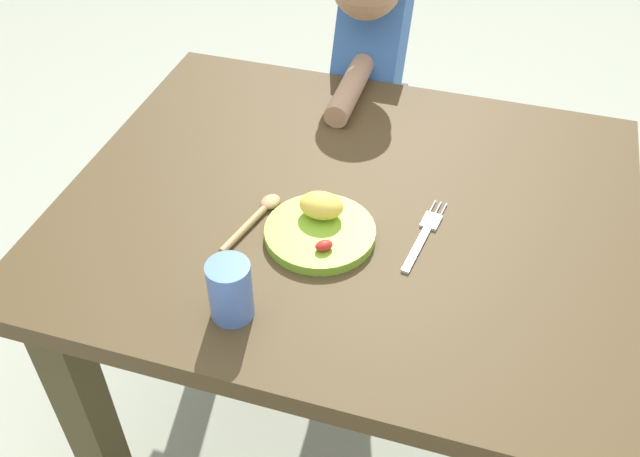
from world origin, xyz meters
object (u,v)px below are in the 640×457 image
Objects in this scene: drinking_cup at (230,290)px; person at (368,114)px; fork at (424,235)px; plate at (320,227)px; spoon at (257,216)px.

person is (0.01, 0.89, -0.22)m from drinking_cup.
fork is at bearing 45.93° from drinking_cup.
fork is 1.92× the size of drinking_cup.
person is at bearing 95.86° from plate.
fork is at bearing -68.52° from spoon.
drinking_cup is 0.10× the size of person.
spoon is 0.17× the size of person.
drinking_cup reaches higher than fork.
drinking_cup reaches higher than plate.
plate is 0.20× the size of person.
person reaches higher than plate.
drinking_cup is (-0.08, -0.22, 0.04)m from plate.
spoon is at bearing 100.91° from drinking_cup.
plate is 0.13m from spoon.
person is at bearing 8.39° from spoon.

